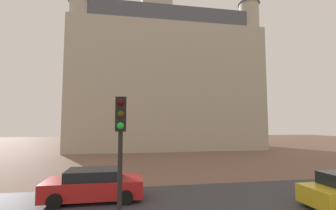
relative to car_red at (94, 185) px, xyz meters
name	(u,v)px	position (x,y,z in m)	size (l,w,h in m)	color
ground_plane	(167,202)	(3.33, -0.91, -0.70)	(120.00, 120.00, 0.00)	brown
street_asphalt_strip	(169,207)	(3.33, -1.52, -0.69)	(120.00, 6.91, 0.00)	#38383D
landmark_building	(165,80)	(7.14, 23.64, 9.67)	(27.15, 12.28, 32.53)	#B2A893
car_red	(94,185)	(0.00, 0.00, 0.00)	(4.48, 2.11, 1.43)	red
traffic_light_pole	(120,146)	(1.33, -5.55, 2.31)	(0.28, 0.34, 4.27)	black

